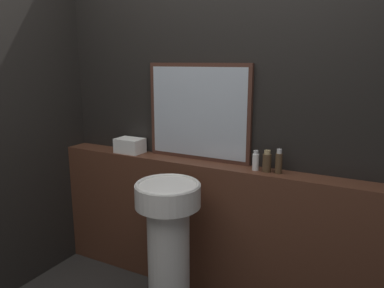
% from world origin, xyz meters
% --- Properties ---
extents(wall_back, '(8.00, 0.06, 2.50)m').
position_xyz_m(wall_back, '(0.00, 1.34, 1.25)').
color(wall_back, black).
rests_on(wall_back, ground_plane).
extents(vanity_counter, '(2.30, 0.18, 0.91)m').
position_xyz_m(vanity_counter, '(0.00, 1.22, 0.45)').
color(vanity_counter, '#512D1E').
rests_on(vanity_counter, ground_plane).
extents(pedestal_sink, '(0.38, 0.38, 0.88)m').
position_xyz_m(pedestal_sink, '(-0.06, 0.84, 0.51)').
color(pedestal_sink, silver).
rests_on(pedestal_sink, ground_plane).
extents(mirror, '(0.74, 0.03, 0.64)m').
position_xyz_m(mirror, '(-0.10, 1.29, 1.23)').
color(mirror, '#47281E').
rests_on(mirror, vanity_counter).
extents(towel_stack, '(0.20, 0.14, 0.10)m').
position_xyz_m(towel_stack, '(-0.62, 1.22, 0.96)').
color(towel_stack, white).
rests_on(towel_stack, vanity_counter).
extents(shampoo_bottle, '(0.04, 0.04, 0.12)m').
position_xyz_m(shampoo_bottle, '(0.33, 1.22, 0.96)').
color(shampoo_bottle, white).
rests_on(shampoo_bottle, vanity_counter).
extents(conditioner_bottle, '(0.05, 0.05, 0.13)m').
position_xyz_m(conditioner_bottle, '(0.40, 1.22, 0.97)').
color(conditioner_bottle, '#4C3823').
rests_on(conditioner_bottle, vanity_counter).
extents(lotion_bottle, '(0.04, 0.04, 0.15)m').
position_xyz_m(lotion_bottle, '(0.47, 1.22, 0.97)').
color(lotion_bottle, '#4C3823').
rests_on(lotion_bottle, vanity_counter).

